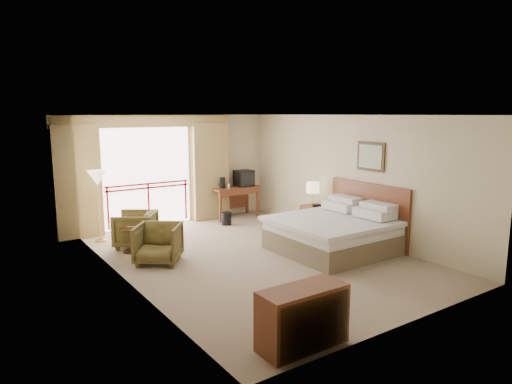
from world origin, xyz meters
TOP-DOWN VIEW (x-y plane):
  - floor at (0.00, 0.00)m, footprint 7.00×7.00m
  - ceiling at (0.00, 0.00)m, footprint 7.00×7.00m
  - wall_back at (0.00, 3.50)m, footprint 5.00×0.00m
  - wall_front at (0.00, -3.50)m, footprint 5.00×0.00m
  - wall_left at (-2.50, 0.00)m, footprint 0.00×7.00m
  - wall_right at (2.50, 0.00)m, footprint 0.00×7.00m
  - balcony_door at (-0.80, 3.48)m, footprint 2.40×0.00m
  - balcony_railing at (-0.80, 3.46)m, footprint 2.09×0.03m
  - curtain_left at (-2.45, 3.35)m, footprint 1.00×0.26m
  - curtain_right at (0.85, 3.35)m, footprint 1.00×0.26m
  - valance at (-0.80, 3.38)m, footprint 4.40×0.22m
  - hvac_vent at (1.30, 3.47)m, footprint 0.50×0.04m
  - bed at (1.50, -0.60)m, footprint 2.13×2.06m
  - headboard at (2.46, -0.60)m, footprint 0.06×2.10m
  - framed_art at (2.47, -0.60)m, footprint 0.04×0.72m
  - nightstand at (2.15, 0.75)m, footprint 0.45×0.53m
  - table_lamp at (2.15, 0.80)m, footprint 0.30×0.30m
  - phone at (2.10, 0.60)m, footprint 0.20×0.18m
  - desk at (1.43, 3.16)m, footprint 1.25×0.60m
  - tv at (1.73, 3.10)m, footprint 0.47×0.38m
  - coffee_maker at (1.08, 3.11)m, footprint 0.17×0.17m
  - cup at (1.23, 3.06)m, footprint 0.09×0.09m
  - wastebasket at (0.83, 2.50)m, footprint 0.26×0.26m
  - armchair_far at (-1.68, 1.94)m, footprint 1.11×1.11m
  - armchair_near at (-1.70, 0.69)m, footprint 1.11×1.11m
  - side_table at (-1.90, 1.60)m, footprint 0.46×0.46m
  - book at (-1.90, 1.60)m, footprint 0.27×0.28m
  - floor_lamp at (-2.18, 2.75)m, footprint 0.39×0.39m
  - dresser at (-1.49, -3.19)m, footprint 1.09×0.46m

SIDE VIEW (x-z plane):
  - floor at x=0.00m, z-range 0.00..0.00m
  - armchair_far at x=-1.68m, z-range -0.37..0.37m
  - armchair_near at x=-1.70m, z-range -0.37..0.37m
  - wastebasket at x=0.83m, z-range 0.00..0.31m
  - nightstand at x=2.15m, z-range 0.00..0.62m
  - side_table at x=-1.90m, z-range 0.09..0.59m
  - dresser at x=-1.49m, z-range 0.00..0.73m
  - bed at x=1.50m, z-range -0.11..0.86m
  - book at x=-1.90m, z-range 0.49..0.51m
  - desk at x=1.43m, z-range 0.23..1.05m
  - headboard at x=2.46m, z-range 0.00..1.30m
  - phone at x=2.10m, z-range 0.62..0.70m
  - balcony_railing at x=-0.80m, z-range 0.30..1.32m
  - cup at x=1.23m, z-range 0.81..0.92m
  - coffee_maker at x=1.08m, z-range 0.81..1.10m
  - tv at x=1.73m, z-range 0.81..1.24m
  - table_lamp at x=2.15m, z-range 0.77..1.30m
  - balcony_door at x=-0.80m, z-range 0.00..2.40m
  - curtain_left at x=-2.45m, z-range 0.00..2.50m
  - curtain_right at x=0.85m, z-range 0.00..2.50m
  - floor_lamp at x=-2.18m, z-range 0.56..2.10m
  - wall_left at x=-2.50m, z-range -2.15..4.85m
  - wall_right at x=2.50m, z-range -2.15..4.85m
  - wall_back at x=0.00m, z-range -1.15..3.85m
  - wall_front at x=0.00m, z-range -1.15..3.85m
  - framed_art at x=2.47m, z-range 1.55..2.15m
  - hvac_vent at x=1.30m, z-range 2.10..2.60m
  - valance at x=-0.80m, z-range 2.41..2.69m
  - ceiling at x=0.00m, z-range 2.70..2.70m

